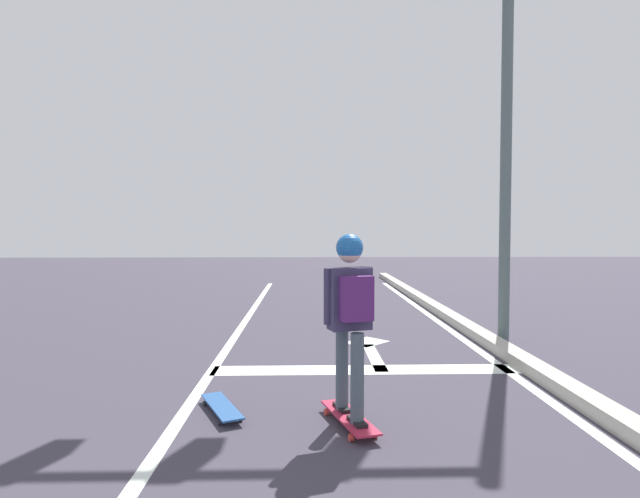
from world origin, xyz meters
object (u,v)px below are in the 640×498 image
at_px(skateboard, 349,417).
at_px(spare_skateboard, 222,407).
at_px(traffic_signal_mast, 422,41).
at_px(skater, 350,304).

bearing_deg(skateboard, spare_skateboard, 163.98).
relative_size(skateboard, traffic_signal_mast, 0.15).
relative_size(skateboard, skater, 0.58).
relative_size(skateboard, spare_skateboard, 1.13).
bearing_deg(skateboard, skater, -73.11).
bearing_deg(skater, traffic_signal_mast, 67.87).
xyz_separation_m(skateboard, spare_skateboard, (-1.12, 0.32, -0.01)).
distance_m(skateboard, traffic_signal_mast, 5.48).
height_order(skateboard, skater, skater).
distance_m(skater, traffic_signal_mast, 4.78).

